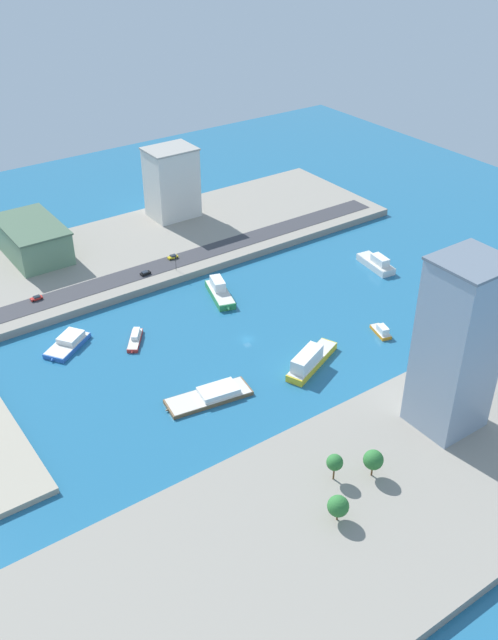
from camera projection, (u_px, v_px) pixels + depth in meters
ground_plane at (247, 339)px, 256.31m from camera, size 440.00×440.00×0.00m
quay_west at (422, 474)px, 196.73m from camera, size 70.00×240.00×3.20m
quay_east at (138, 249)px, 314.16m from camera, size 70.00×240.00×3.20m
road_strip at (163, 265)px, 297.66m from camera, size 11.36×228.00×0.15m
ferry_green_doubledeck at (220, 292)px, 280.87m from camera, size 23.67×12.63×6.65m
ferry_yellow_fast at (310, 360)px, 240.48m from camera, size 16.01×27.77×7.31m
barge_flat_brown at (212, 395)px, 227.09m from camera, size 13.49×29.40×3.17m
sailboat_small_white at (433, 299)px, 278.37m from camera, size 10.22×7.53×10.02m
ferry_white_commuter at (376, 263)px, 301.79m from camera, size 21.87×9.24×6.31m
catamaran_blue at (68, 343)px, 251.85m from camera, size 17.24×19.79×3.80m
tugboat_red at (135, 339)px, 254.64m from camera, size 13.62×11.31×2.95m
water_taxi_orange at (381, 331)px, 258.55m from camera, size 11.08×6.39×3.73m
terminal_long_green at (33, 239)px, 302.08m from camera, size 38.90×22.96×14.72m
hotel_broad_white at (172, 182)px, 332.35m from camera, size 17.87×22.60×33.40m
tower_tall_glass at (457, 346)px, 198.69m from camera, size 18.43×19.61×54.98m
suv_black at (145, 273)px, 290.25m from camera, size 2.22×4.43×1.44m
taxi_yellow_cab at (173, 257)px, 302.42m from camera, size 2.06×4.52×1.55m
pickup_red at (36, 298)px, 273.16m from camera, size 2.12×4.67×1.53m
traffic_light_waterfront at (176, 261)px, 291.79m from camera, size 0.36×0.36×6.50m
park_tree_cluster at (351, 478)px, 185.73m from camera, size 16.57×23.87×8.58m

